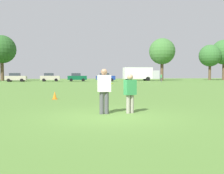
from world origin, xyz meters
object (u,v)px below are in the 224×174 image
player_thrower (104,89)px  parked_car_mid_right (77,77)px  frisbee (110,84)px  parked_car_center (50,77)px  player_defender (130,91)px  traffic_cone (55,95)px  parked_car_mid_left (16,77)px  bystander_sideline_watcher (161,77)px  parked_car_near_right (105,77)px  box_truck (140,74)px

player_thrower → parked_car_mid_right: (1.83, 47.50, -0.05)m
frisbee → parked_car_center: parked_car_center is taller
player_defender → frisbee: size_ratio=5.58×
player_thrower → traffic_cone: size_ratio=3.62×
player_defender → frisbee: (-0.76, 0.22, 0.29)m
parked_car_mid_left → bystander_sideline_watcher: parked_car_mid_left is taller
player_thrower → parked_car_near_right: 46.99m
frisbee → box_truck: 51.74m
parked_car_mid_left → parked_car_mid_right: size_ratio=1.00×
traffic_cone → parked_car_mid_right: bearing=84.7°
traffic_cone → bystander_sideline_watcher: 37.36m
player_thrower → player_defender: player_thrower is taller
box_truck → bystander_sideline_watcher: size_ratio=5.10×
parked_car_mid_right → bystander_sideline_watcher: 18.62m
parked_car_center → bystander_sideline_watcher: bearing=-25.0°
parked_car_mid_left → frisbee: bearing=-76.5°
parked_car_mid_left → player_defender: bearing=-75.7°
parked_car_center → frisbee: bearing=-84.9°
frisbee → parked_car_mid_right: bearing=88.1°
player_thrower → parked_car_mid_right: size_ratio=0.41×
parked_car_mid_left → parked_car_mid_right: (12.80, 0.54, 0.00)m
frisbee → box_truck: size_ratio=0.03×
traffic_cone → parked_car_near_right: bearing=75.9°
frisbee → parked_car_center: size_ratio=0.06×
player_defender → traffic_cone: 7.08m
parked_car_mid_right → player_defender: bearing=-91.0°
player_thrower → bystander_sideline_watcher: player_thrower is taller
traffic_cone → parked_car_near_right: 41.18m
player_thrower → box_truck: bearing=70.9°
player_defender → box_truck: 51.70m
player_defender → parked_car_mid_left: 48.47m
player_thrower → parked_car_center: size_ratio=0.41×
parked_car_center → parked_car_near_right: 12.19m
box_truck → parked_car_center: bearing=-177.4°
player_thrower → parked_car_center: parked_car_center is taller
player_defender → bystander_sideline_watcher: bearing=66.1°
parked_car_mid_right → parked_car_mid_left: bearing=-177.6°
parked_car_near_right → box_truck: (8.99, 2.87, 0.83)m
parked_car_center → player_defender: bearing=-84.0°
traffic_cone → player_thrower: bearing=-72.5°
box_truck → bystander_sideline_watcher: (0.84, -11.16, -0.80)m
traffic_cone → bystander_sideline_watcher: (19.86, 31.64, 0.72)m
parked_car_center → parked_car_mid_right: (5.85, -0.70, 0.00)m
parked_car_center → parked_car_mid_right: bearing=-6.9°
player_defender → box_truck: size_ratio=0.18×
parked_car_mid_left → box_truck: box_truck is taller
parked_car_near_right → bystander_sideline_watcher: bearing=-40.2°
parked_car_mid_right → parked_car_near_right: same height
player_defender → parked_car_mid_right: (0.80, 47.50, 0.07)m
frisbee → parked_car_center: 48.18m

